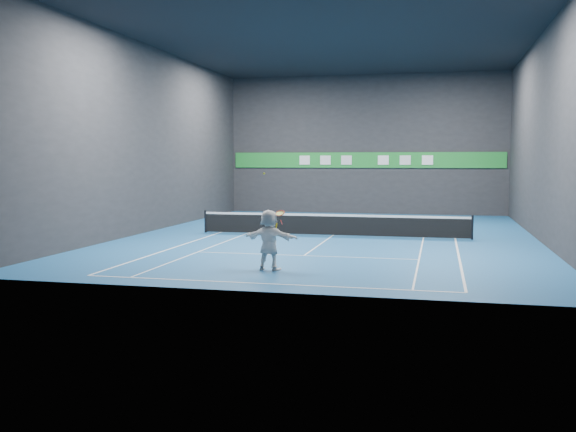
% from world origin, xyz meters
% --- Properties ---
extents(ground, '(26.00, 26.00, 0.00)m').
position_xyz_m(ground, '(0.00, 0.00, 0.00)').
color(ground, '#184E84').
rests_on(ground, ground).
extents(ceiling, '(26.00, 26.00, 0.00)m').
position_xyz_m(ceiling, '(0.00, 0.00, 9.00)').
color(ceiling, black).
rests_on(ceiling, ground).
extents(wall_back, '(18.00, 0.10, 9.00)m').
position_xyz_m(wall_back, '(0.00, 13.00, 4.50)').
color(wall_back, '#272729').
rests_on(wall_back, ground).
extents(wall_front, '(18.00, 0.10, 9.00)m').
position_xyz_m(wall_front, '(0.00, -13.00, 4.50)').
color(wall_front, '#272729').
rests_on(wall_front, ground).
extents(wall_left, '(0.10, 26.00, 9.00)m').
position_xyz_m(wall_left, '(-9.00, 0.00, 4.50)').
color(wall_left, '#272729').
rests_on(wall_left, ground).
extents(wall_right, '(0.10, 26.00, 9.00)m').
position_xyz_m(wall_right, '(9.00, 0.00, 4.50)').
color(wall_right, '#272729').
rests_on(wall_right, ground).
extents(baseline_near, '(10.98, 0.08, 0.01)m').
position_xyz_m(baseline_near, '(0.00, -11.89, 0.00)').
color(baseline_near, white).
rests_on(baseline_near, ground).
extents(baseline_far, '(10.98, 0.08, 0.01)m').
position_xyz_m(baseline_far, '(0.00, 11.89, 0.00)').
color(baseline_far, white).
rests_on(baseline_far, ground).
extents(sideline_doubles_left, '(0.08, 23.78, 0.01)m').
position_xyz_m(sideline_doubles_left, '(-5.49, 0.00, 0.00)').
color(sideline_doubles_left, white).
rests_on(sideline_doubles_left, ground).
extents(sideline_doubles_right, '(0.08, 23.78, 0.01)m').
position_xyz_m(sideline_doubles_right, '(5.49, 0.00, 0.00)').
color(sideline_doubles_right, white).
rests_on(sideline_doubles_right, ground).
extents(sideline_singles_left, '(0.06, 23.78, 0.01)m').
position_xyz_m(sideline_singles_left, '(-4.11, 0.00, 0.00)').
color(sideline_singles_left, white).
rests_on(sideline_singles_left, ground).
extents(sideline_singles_right, '(0.06, 23.78, 0.01)m').
position_xyz_m(sideline_singles_right, '(4.11, 0.00, 0.00)').
color(sideline_singles_right, white).
rests_on(sideline_singles_right, ground).
extents(service_line_near, '(8.23, 0.06, 0.01)m').
position_xyz_m(service_line_near, '(0.00, -6.40, 0.00)').
color(service_line_near, white).
rests_on(service_line_near, ground).
extents(service_line_far, '(8.23, 0.06, 0.01)m').
position_xyz_m(service_line_far, '(0.00, 6.40, 0.00)').
color(service_line_far, white).
rests_on(service_line_far, ground).
extents(center_service_line, '(0.06, 12.80, 0.01)m').
position_xyz_m(center_service_line, '(0.00, 0.00, 0.00)').
color(center_service_line, white).
rests_on(center_service_line, ground).
extents(player, '(1.85, 0.86, 1.92)m').
position_xyz_m(player, '(-0.44, -9.65, 0.96)').
color(player, white).
rests_on(player, ground).
extents(tennis_ball, '(0.07, 0.07, 0.07)m').
position_xyz_m(tennis_ball, '(-0.60, -9.65, 3.05)').
color(tennis_ball, '#C9DB24').
rests_on(tennis_ball, player).
extents(tennis_net, '(12.50, 0.10, 1.07)m').
position_xyz_m(tennis_net, '(0.00, 0.00, 0.54)').
color(tennis_net, black).
rests_on(tennis_net, ground).
extents(sponsor_banner, '(17.64, 0.11, 1.00)m').
position_xyz_m(sponsor_banner, '(0.00, 12.93, 3.50)').
color(sponsor_banner, '#1E8A2F').
rests_on(sponsor_banner, wall_back).
extents(tennis_racket, '(0.42, 0.37, 0.67)m').
position_xyz_m(tennis_racket, '(-0.11, -9.60, 1.74)').
color(tennis_racket, red).
rests_on(tennis_racket, player).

